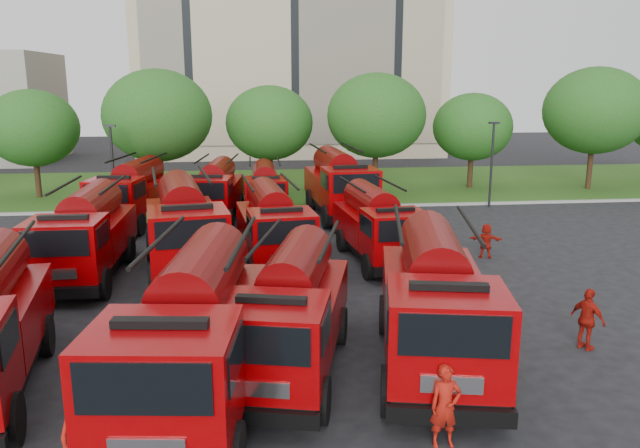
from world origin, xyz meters
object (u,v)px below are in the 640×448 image
at_px(fire_truck_11, 339,184).
at_px(fire_truck_4, 85,235).
at_px(firefighter_2, 585,349).
at_px(fire_truck_9, 215,190).
at_px(fire_truck_7, 377,225).
at_px(fire_truck_6, 273,226).
at_px(firefighter_3, 451,327).
at_px(fire_truck_5, 184,227).
at_px(fire_truck_8, 133,193).
at_px(fire_truck_10, 265,191).
at_px(firefighter_4, 194,350).
at_px(fire_truck_2, 290,311).
at_px(firefighter_0, 443,445).
at_px(fire_truck_1, 194,333).
at_px(fire_truck_3, 435,301).
at_px(firefighter_5, 485,258).

bearing_deg(fire_truck_11, fire_truck_4, -142.55).
bearing_deg(firefighter_2, fire_truck_11, -14.35).
distance_m(fire_truck_9, firefighter_2, 21.87).
relative_size(fire_truck_11, firefighter_2, 4.54).
height_order(fire_truck_7, firefighter_2, fire_truck_7).
xyz_separation_m(fire_truck_7, fire_truck_11, (-0.33, 9.08, 0.28)).
bearing_deg(fire_truck_6, fire_truck_7, -5.34).
distance_m(fire_truck_6, firefighter_3, 9.23).
height_order(fire_truck_5, fire_truck_8, fire_truck_5).
relative_size(fire_truck_4, fire_truck_10, 1.16).
xyz_separation_m(fire_truck_8, fire_truck_11, (11.18, 0.68, 0.16)).
xyz_separation_m(fire_truck_5, firefighter_4, (0.93, -7.67, -1.84)).
distance_m(fire_truck_4, firefighter_3, 14.15).
xyz_separation_m(fire_truck_4, fire_truck_6, (7.24, 0.96, -0.08)).
bearing_deg(fire_truck_7, fire_truck_5, 179.23).
bearing_deg(fire_truck_2, fire_truck_8, 125.28).
xyz_separation_m(fire_truck_2, fire_truck_11, (3.99, 18.88, 0.21)).
bearing_deg(firefighter_0, fire_truck_11, 86.02).
xyz_separation_m(fire_truck_6, fire_truck_11, (4.06, 9.13, 0.21)).
bearing_deg(fire_truck_5, fire_truck_1, -92.63).
relative_size(fire_truck_6, firefighter_3, 3.71).
bearing_deg(fire_truck_6, fire_truck_3, -74.34).
height_order(fire_truck_1, firefighter_4, fire_truck_1).
bearing_deg(fire_truck_2, firefighter_4, 165.37).
distance_m(fire_truck_8, firefighter_5, 18.43).
relative_size(firefighter_2, firefighter_3, 0.92).
distance_m(fire_truck_1, fire_truck_9, 20.62).
relative_size(firefighter_4, firefighter_5, 1.00).
xyz_separation_m(fire_truck_6, firefighter_4, (-2.61, -8.31, -1.62)).
distance_m(fire_truck_7, firefighter_5, 5.01).
relative_size(fire_truck_2, fire_truck_9, 1.05).
bearing_deg(firefighter_5, fire_truck_3, 78.91).
relative_size(fire_truck_8, fire_truck_9, 1.07).
bearing_deg(firefighter_0, firefighter_3, 69.25).
bearing_deg(fire_truck_11, fire_truck_10, 171.64).
bearing_deg(fire_truck_3, firefighter_3, 72.96).
relative_size(fire_truck_9, firefighter_0, 3.94).
bearing_deg(fire_truck_11, fire_truck_7, -92.24).
distance_m(fire_truck_2, fire_truck_4, 11.44).
bearing_deg(fire_truck_4, firefighter_5, 3.77).
xyz_separation_m(firefighter_3, firefighter_5, (3.92, 7.39, 0.00)).
relative_size(fire_truck_6, fire_truck_7, 1.05).
xyz_separation_m(fire_truck_1, fire_truck_4, (-4.98, 10.46, -0.13)).
bearing_deg(fire_truck_7, firefighter_5, -6.93).
distance_m(fire_truck_2, fire_truck_9, 19.16).
height_order(firefighter_2, firefighter_5, firefighter_2).
bearing_deg(fire_truck_8, firefighter_4, -65.40).
bearing_deg(fire_truck_8, fire_truck_4, -81.24).
height_order(firefighter_0, firefighter_4, firefighter_0).
height_order(fire_truck_9, firefighter_2, fire_truck_9).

